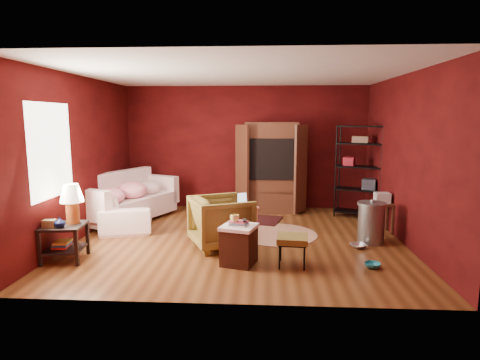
# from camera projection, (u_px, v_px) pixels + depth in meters

# --- Properties ---
(room) EXTENTS (5.54, 5.04, 2.84)m
(room) POSITION_uv_depth(u_px,v_px,m) (237.00, 158.00, 6.76)
(room) COLOR brown
(room) RESTS_ON ground
(sofa) EXTENTS (1.22, 2.40, 0.90)m
(sofa) POSITION_uv_depth(u_px,v_px,m) (129.00, 200.00, 8.07)
(sofa) COLOR white
(sofa) RESTS_ON ground
(armchair) EXTENTS (1.13, 1.15, 0.91)m
(armchair) POSITION_uv_depth(u_px,v_px,m) (221.00, 219.00, 6.48)
(armchair) COLOR black
(armchair) RESTS_ON ground
(pet_bowl_steel) EXTENTS (0.27, 0.16, 0.26)m
(pet_bowl_steel) POSITION_uv_depth(u_px,v_px,m) (359.00, 240.00, 6.45)
(pet_bowl_steel) COLOR silver
(pet_bowl_steel) RESTS_ON ground
(pet_bowl_turquoise) EXTENTS (0.23, 0.11, 0.22)m
(pet_bowl_turquoise) POSITION_uv_depth(u_px,v_px,m) (373.00, 260.00, 5.60)
(pet_bowl_turquoise) COLOR #27A5BA
(pet_bowl_turquoise) RESTS_ON ground
(vase) EXTENTS (0.20, 0.20, 0.15)m
(vase) POSITION_uv_depth(u_px,v_px,m) (60.00, 222.00, 5.67)
(vase) COLOR #0D1843
(vase) RESTS_ON side_table
(mug) EXTENTS (0.14, 0.12, 0.13)m
(mug) POSITION_uv_depth(u_px,v_px,m) (235.00, 217.00, 5.61)
(mug) COLOR #F8DA79
(mug) RESTS_ON hamper
(side_table) EXTENTS (0.63, 0.63, 1.12)m
(side_table) POSITION_uv_depth(u_px,v_px,m) (68.00, 215.00, 5.87)
(side_table) COLOR black
(side_table) RESTS_ON ground
(sofa_cushions) EXTENTS (1.65, 2.33, 0.91)m
(sofa_cushions) POSITION_uv_depth(u_px,v_px,m) (127.00, 199.00, 8.11)
(sofa_cushions) COLOR white
(sofa_cushions) RESTS_ON sofa
(hamper) EXTENTS (0.58, 0.58, 0.66)m
(hamper) POSITION_uv_depth(u_px,v_px,m) (239.00, 244.00, 5.71)
(hamper) COLOR #411A0F
(hamper) RESTS_ON ground
(footstool) EXTENTS (0.46, 0.46, 0.44)m
(footstool) POSITION_uv_depth(u_px,v_px,m) (292.00, 240.00, 5.64)
(footstool) COLOR black
(footstool) RESTS_ON ground
(rug_round) EXTENTS (1.70, 1.70, 0.01)m
(rug_round) POSITION_uv_depth(u_px,v_px,m) (276.00, 234.00, 7.21)
(rug_round) COLOR beige
(rug_round) RESTS_ON ground
(rug_oriental) EXTENTS (1.37, 1.08, 0.01)m
(rug_oriental) POSITION_uv_depth(u_px,v_px,m) (250.00, 219.00, 8.26)
(rug_oriental) COLOR #441213
(rug_oriental) RESTS_ON ground
(laptop_desk) EXTENTS (0.67, 0.59, 0.70)m
(laptop_desk) POSITION_uv_depth(u_px,v_px,m) (241.00, 209.00, 7.34)
(laptop_desk) COLOR #FA8C72
(laptop_desk) RESTS_ON ground
(tv_armoire) EXTENTS (1.57, 0.82, 1.99)m
(tv_armoire) POSITION_uv_depth(u_px,v_px,m) (271.00, 166.00, 8.85)
(tv_armoire) COLOR #5B2B1A
(tv_armoire) RESTS_ON ground
(wire_shelving) EXTENTS (1.03, 0.73, 1.93)m
(wire_shelving) POSITION_uv_depth(u_px,v_px,m) (360.00, 167.00, 8.36)
(wire_shelving) COLOR black
(wire_shelving) RESTS_ON ground
(small_stand) EXTENTS (0.38, 0.38, 0.74)m
(small_stand) POSITION_uv_depth(u_px,v_px,m) (382.00, 203.00, 7.27)
(small_stand) COLOR #5B2B1A
(small_stand) RESTS_ON ground
(trash_can) EXTENTS (0.62, 0.62, 0.74)m
(trash_can) POSITION_uv_depth(u_px,v_px,m) (371.00, 223.00, 6.69)
(trash_can) COLOR #979C9E
(trash_can) RESTS_ON ground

